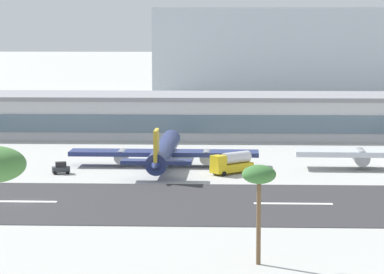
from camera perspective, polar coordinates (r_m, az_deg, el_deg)
ground_plane at (r=149.74m, az=-10.08°, el=-3.83°), size 1400.00×1400.00×0.00m
runway_strip at (r=149.49m, az=-10.11°, el=-3.83°), size 800.00×33.52×0.08m
runway_centreline_dash_4 at (r=149.63m, az=-10.36°, el=-3.81°), size 12.00×1.20×0.01m
runway_centreline_dash_5 at (r=146.34m, az=6.07°, el=-3.98°), size 12.00×1.20×0.01m
terminal_building at (r=230.68m, az=-1.34°, el=1.33°), size 148.31×22.89×10.14m
distant_hotel_block at (r=344.84m, az=5.68°, el=5.01°), size 94.53×31.48×32.19m
airliner_gold_tail_gate_1 at (r=181.88m, az=-1.71°, el=-0.90°), size 36.30×42.99×8.97m
service_baggage_tug_0 at (r=175.39m, az=-7.85°, el=-1.86°), size 3.51×2.56×2.20m
service_fuel_truck_1 at (r=173.84m, az=2.39°, el=-1.55°), size 8.12×7.53×3.95m
palm_tree_2 at (r=108.53m, az=4.03°, el=-2.46°), size 3.90×3.90×11.54m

